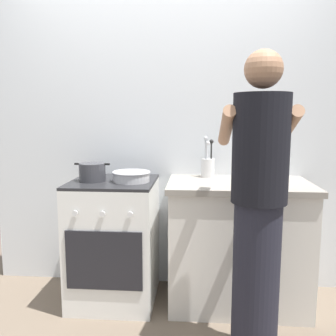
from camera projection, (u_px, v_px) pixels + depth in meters
The scene contains 8 objects.
ground at pixel (160, 310), 2.55m from camera, with size 6.00×6.00×0.00m, color #6B5B4C.
back_wall at pixel (191, 130), 2.84m from camera, with size 3.20×0.10×2.50m.
countertop at pixel (238, 244), 2.59m from camera, with size 1.00×0.60×0.90m.
stove_range at pixel (114, 241), 2.65m from camera, with size 0.60×0.62×0.90m.
pot at pixel (92, 172), 2.56m from camera, with size 0.25×0.19×0.13m.
mixing_bowl at pixel (131, 176), 2.54m from camera, with size 0.27×0.27×0.07m.
utensil_crock at pixel (208, 166), 2.73m from camera, with size 0.10×0.10×0.31m.
person at pixel (258, 209), 1.96m from camera, with size 0.41×0.50×1.70m.
Camera 1 is at (0.25, -2.36, 1.37)m, focal length 38.53 mm.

